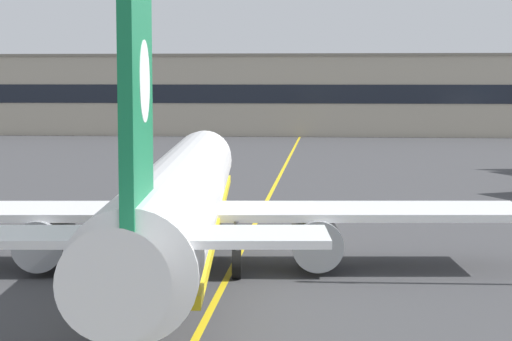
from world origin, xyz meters
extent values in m
cube|color=yellow|center=(0.00, 30.00, 0.00)|extent=(1.31, 180.00, 0.01)
cylinder|color=white|center=(-2.22, 14.91, 3.50)|extent=(6.88, 36.19, 3.80)
cone|color=white|center=(-3.89, 34.14, 3.50)|extent=(3.82, 2.90, 3.61)
cone|color=white|center=(-0.56, -4.42, 3.90)|extent=(3.08, 3.03, 2.85)
cube|color=gold|center=(-2.22, 14.91, 2.46)|extent=(6.56, 33.32, 0.44)
cube|color=black|center=(-3.72, 32.24, 4.17)|extent=(2.93, 1.34, 0.60)
cube|color=white|center=(-2.28, 15.51, 2.65)|extent=(32.29, 7.54, 0.36)
cylinder|color=gray|center=(-8.37, 13.98, 1.43)|extent=(2.60, 3.78, 2.30)
cylinder|color=black|center=(-8.53, 15.82, 1.43)|extent=(1.96, 0.35, 1.95)
cylinder|color=gray|center=(3.99, 15.04, 1.43)|extent=(2.60, 3.78, 2.30)
cylinder|color=black|center=(3.83, 16.89, 1.43)|extent=(1.96, 0.35, 1.95)
cube|color=#147042|center=(-0.86, -0.83, 8.05)|extent=(0.81, 4.82, 7.20)
cylinder|color=white|center=(-0.89, -0.53, 8.77)|extent=(0.64, 2.43, 2.40)
cube|color=white|center=(-0.81, -1.43, 4.36)|extent=(11.20, 3.74, 0.24)
cylinder|color=#4C4C51|center=(-3.47, 29.35, 1.48)|extent=(0.24, 0.24, 1.60)
cylinder|color=black|center=(-3.47, 29.35, 0.45)|extent=(0.48, 0.93, 0.90)
cylinder|color=#4C4C51|center=(-4.64, 12.69, 1.77)|extent=(0.24, 0.24, 1.60)
cylinder|color=black|center=(-4.64, 12.69, 0.65)|extent=(0.51, 1.33, 1.30)
cylinder|color=#4C4C51|center=(0.54, 13.14, 1.77)|extent=(0.24, 0.24, 1.60)
cylinder|color=black|center=(0.54, 13.14, 0.65)|extent=(0.51, 1.33, 1.30)
cone|color=orange|center=(-1.38, 30.78, 0.28)|extent=(0.36, 0.36, 0.55)
cylinder|color=white|center=(-1.38, 30.78, 0.30)|extent=(0.23, 0.23, 0.07)
cube|color=orange|center=(-1.38, 30.78, 0.01)|extent=(0.44, 0.44, 0.03)
cube|color=#B2A893|center=(-3.67, 119.06, 6.04)|extent=(146.61, 12.00, 12.08)
cube|color=black|center=(-3.67, 113.01, 6.44)|extent=(140.74, 0.12, 2.80)
cube|color=gray|center=(-3.67, 119.06, 12.28)|extent=(147.01, 12.40, 0.40)
camera|label=1|loc=(4.85, -27.44, 8.87)|focal=65.76mm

